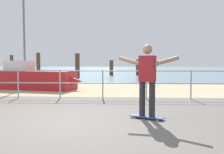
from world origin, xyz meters
The scene contains 12 objects.
ground_plane centered at (0.00, -1.00, 0.00)m, with size 24.00×10.00×0.04m, color #605B56.
beach_strip centered at (0.00, 7.00, 0.00)m, with size 24.00×6.00×0.04m, color tan.
sea_surface centered at (0.00, 35.00, 0.00)m, with size 72.00×50.00×0.04m, color slate.
railing_fence centered at (-1.08, 3.60, 0.70)m, with size 12.46×0.05×1.05m.
sailboat centered at (-3.23, 6.62, 0.52)m, with size 5.07×2.31×5.06m.
skateboard centered at (1.80, 0.53, 0.07)m, with size 0.81×0.53×0.08m.
skateboarder centered at (1.80, 0.53, 1.02)m, with size 1.34×0.71×1.65m.
groyne_post_0 centered at (-7.98, 14.35, 0.94)m, with size 0.26×0.26×1.88m, color #513826.
groyne_post_1 centered at (-5.39, 13.27, 1.01)m, with size 0.29×0.29×2.02m, color #513826.
groyne_post_2 centered at (-2.80, 15.28, 1.02)m, with size 0.38×0.38×2.04m, color #513826.
groyne_post_3 centered at (-0.20, 19.24, 0.75)m, with size 0.37×0.37×1.50m, color #513826.
groyne_post_4 centered at (2.39, 19.31, 0.78)m, with size 0.34×0.34×1.56m, color #513826.
Camera 1 is at (1.33, -5.17, 1.34)m, focal length 39.73 mm.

